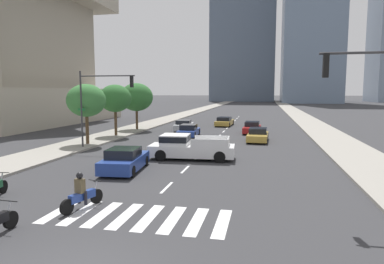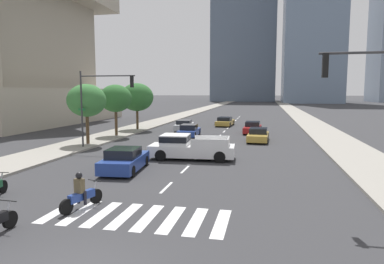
{
  "view_description": "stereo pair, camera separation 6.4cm",
  "coord_description": "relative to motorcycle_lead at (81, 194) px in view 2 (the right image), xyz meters",
  "views": [
    {
      "loc": [
        4.49,
        -7.19,
        4.58
      ],
      "look_at": [
        0.0,
        14.53,
        2.0
      ],
      "focal_mm": 32.64,
      "sensor_mm": 36.0,
      "label": 1
    },
    {
      "loc": [
        4.55,
        -7.18,
        4.58
      ],
      "look_at": [
        0.0,
        14.53,
        2.0
      ],
      "focal_mm": 32.64,
      "sensor_mm": 36.0,
      "label": 2
    }
  ],
  "objects": [
    {
      "name": "sedan_blue_0",
      "position": [
        -0.94,
        6.53,
        0.04
      ],
      "size": [
        2.25,
        4.45,
        1.36
      ],
      "rotation": [
        0.0,
        0.0,
        1.66
      ],
      "color": "navy",
      "rests_on": "ground"
    },
    {
      "name": "sedan_red_1",
      "position": [
        5.64,
        26.78,
        0.0
      ],
      "size": [
        1.92,
        4.68,
        1.27
      ],
      "rotation": [
        0.0,
        0.0,
        -1.61
      ],
      "color": "maroon",
      "rests_on": "ground"
    },
    {
      "name": "office_tower_center_skyline",
      "position": [
        24.88,
        138.03,
        37.91
      ],
      "size": [
        22.43,
        24.07,
        78.03
      ],
      "color": "slate",
      "rests_on": "ground"
    },
    {
      "name": "traffic_signal_far",
      "position": [
        -5.74,
        13.42,
        3.72
      ],
      "size": [
        4.85,
        0.28,
        6.04
      ],
      "color": "#333335",
      "rests_on": "sidewalk_west"
    },
    {
      "name": "motorcycle_lead",
      "position": [
        0.0,
        0.0,
        0.0
      ],
      "size": [
        0.92,
        2.09,
        1.49
      ],
      "rotation": [
        0.0,
        0.0,
        1.28
      ],
      "color": "black",
      "rests_on": "ground"
    },
    {
      "name": "office_tower_left_skyline",
      "position": [
        -3.51,
        161.55,
        38.71
      ],
      "size": [
        29.29,
        28.71,
        89.83
      ],
      "color": "slate",
      "rests_on": "ground"
    },
    {
      "name": "sedan_gold_4",
      "position": [
        1.73,
        34.32,
        -0.03
      ],
      "size": [
        2.17,
        4.82,
        1.19
      ],
      "rotation": [
        0.0,
        0.0,
        1.51
      ],
      "color": "#B28E38",
      "rests_on": "ground"
    },
    {
      "name": "street_tree_third",
      "position": [
        -7.81,
        26.82,
        3.33
      ],
      "size": [
        3.85,
        3.85,
        5.41
      ],
      "color": "#4C3823",
      "rests_on": "sidewalk_west"
    },
    {
      "name": "sidewalk_west",
      "position": [
        -8.61,
        25.11,
        -0.51
      ],
      "size": [
        4.0,
        260.0,
        0.15
      ],
      "primitive_type": "cube",
      "color": "gray",
      "rests_on": "ground"
    },
    {
      "name": "sedan_gold_2",
      "position": [
        6.38,
        20.41,
        -0.02
      ],
      "size": [
        1.97,
        4.41,
        1.22
      ],
      "rotation": [
        0.0,
        0.0,
        -1.61
      ],
      "color": "#B28E38",
      "rests_on": "ground"
    },
    {
      "name": "pickup_truck",
      "position": [
        1.86,
        10.79,
        0.23
      ],
      "size": [
        5.84,
        2.42,
        1.67
      ],
      "rotation": [
        0.0,
        0.0,
        3.2
      ],
      "color": "silver",
      "rests_on": "ground"
    },
    {
      "name": "traffic_signal_near",
      "position": [
        11.23,
        1.98,
        3.79
      ],
      "size": [
        3.93,
        0.28,
        6.25
      ],
      "rotation": [
        0.0,
        0.0,
        3.14
      ],
      "color": "#333335",
      "rests_on": "sidewalk_east"
    },
    {
      "name": "sidewalk_east",
      "position": [
        13.41,
        25.11,
        -0.51
      ],
      "size": [
        4.0,
        260.0,
        0.15
      ],
      "primitive_type": "cube",
      "color": "gray",
      "rests_on": "ground"
    },
    {
      "name": "street_tree_second",
      "position": [
        -7.81,
        20.82,
        3.3
      ],
      "size": [
        3.24,
        3.24,
        5.12
      ],
      "color": "#4C3823",
      "rests_on": "sidewalk_west"
    },
    {
      "name": "lane_divider_center",
      "position": [
        2.4,
        27.64,
        -0.58
      ],
      "size": [
        0.14,
        50.0,
        0.01
      ],
      "color": "silver",
      "rests_on": "ground"
    },
    {
      "name": "street_tree_nearest",
      "position": [
        -7.81,
        14.97,
        3.23
      ],
      "size": [
        3.25,
        3.25,
        5.07
      ],
      "color": "#4C3823",
      "rests_on": "sidewalk_west"
    },
    {
      "name": "sedan_silver_5",
      "position": [
        -2.26,
        27.48,
        0.01
      ],
      "size": [
        2.15,
        4.74,
        1.28
      ],
      "rotation": [
        0.0,
        0.0,
        1.65
      ],
      "color": "#B7BABF",
      "rests_on": "ground"
    },
    {
      "name": "crosswalk_near",
      "position": [
        2.4,
        -0.36,
        -0.58
      ],
      "size": [
        6.75,
        2.76,
        0.01
      ],
      "color": "silver",
      "rests_on": "ground"
    },
    {
      "name": "sedan_blue_3",
      "position": [
        -0.6,
        22.56,
        -0.01
      ],
      "size": [
        1.92,
        4.42,
        1.25
      ],
      "rotation": [
        0.0,
        0.0,
        1.61
      ],
      "color": "navy",
      "rests_on": "ground"
    }
  ]
}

